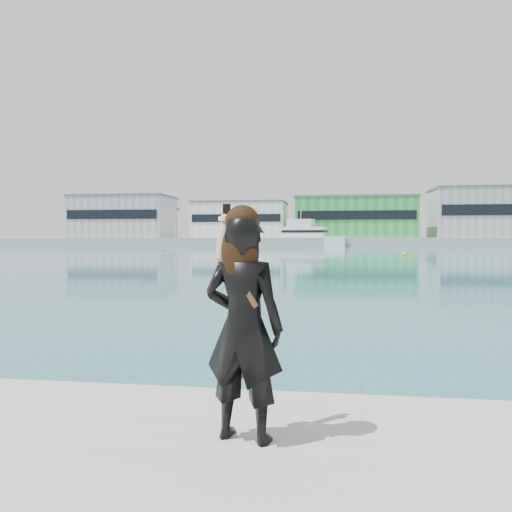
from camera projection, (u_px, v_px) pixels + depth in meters
The scene contains 11 objects.
far_quay at pixel (323, 241), 132.87m from camera, with size 320.00×40.00×2.00m, color #9E9E99.
warehouse_grey_left at pixel (124, 217), 138.32m from camera, with size 26.52×16.36×11.50m.
warehouse_white at pixel (241, 220), 133.73m from camera, with size 24.48×15.35×9.50m.
warehouse_green at pixel (354, 217), 129.50m from camera, with size 30.60×16.36×10.50m.
warehouse_grey_right at pixel (484, 213), 124.97m from camera, with size 25.50×15.35×12.50m.
flagpole_left at pixel (176, 220), 129.07m from camera, with size 1.28×0.16×8.00m.
flagpole_right at pixel (415, 219), 120.65m from camera, with size 1.28×0.16×8.00m.
motor_yacht at pixel (307, 236), 117.03m from camera, with size 18.55×8.91×8.35m.
buoy_near at pixel (405, 256), 60.39m from camera, with size 0.50×0.50×0.50m, color #F4B70C.
buoy_far at pixel (163, 250), 84.86m from camera, with size 0.50×0.50×0.50m, color #F4B70C.
woman at pixel (243, 320), 3.92m from camera, with size 0.72×0.55×1.88m.
Camera 1 is at (0.91, -4.13, 2.42)m, focal length 35.00 mm.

